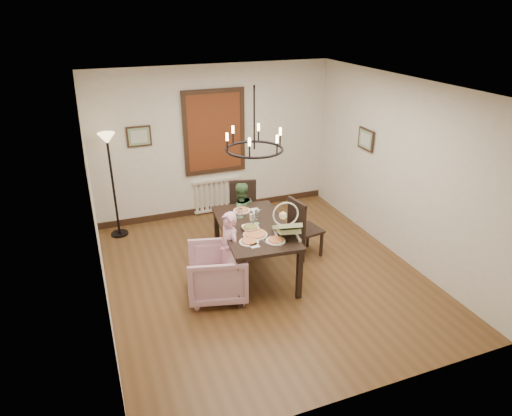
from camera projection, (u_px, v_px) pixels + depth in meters
room_shell at (255, 180)px, 6.63m from camera, size 4.51×5.00×2.81m
dining_table at (254, 231)px, 6.67m from camera, size 1.11×1.78×0.80m
chair_far at (244, 213)px, 7.70m from camera, size 0.55×0.55×1.04m
chair_right at (306, 227)px, 7.26m from camera, size 0.51×0.51×1.00m
armchair at (217, 273)px, 6.27m from camera, size 0.98×0.96×0.73m
elderly_woman at (229, 257)px, 6.44m from camera, size 0.29×0.39×0.96m
seated_man at (240, 220)px, 7.55m from camera, size 0.46×0.36×0.94m
baby_bouncer at (287, 225)px, 6.27m from camera, size 0.49×0.60×0.34m
salad_bowl at (250, 228)px, 6.48m from camera, size 0.29×0.29×0.07m
pizza_platter at (255, 234)px, 6.35m from camera, size 0.34×0.34×0.04m
drinking_glass at (252, 225)px, 6.52m from camera, size 0.07×0.07×0.13m
window_blinds at (214, 132)px, 8.33m from camera, size 1.00×0.03×1.40m
radiator at (217, 195)px, 8.86m from camera, size 0.92×0.12×0.62m
picture_back at (139, 136)px, 7.88m from camera, size 0.42×0.03×0.36m
picture_right at (366, 139)px, 7.71m from camera, size 0.03×0.42×0.36m
floor_lamp at (113, 187)px, 7.73m from camera, size 0.30×0.30×1.80m
chandelier at (254, 149)px, 6.16m from camera, size 0.80×0.80×0.04m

